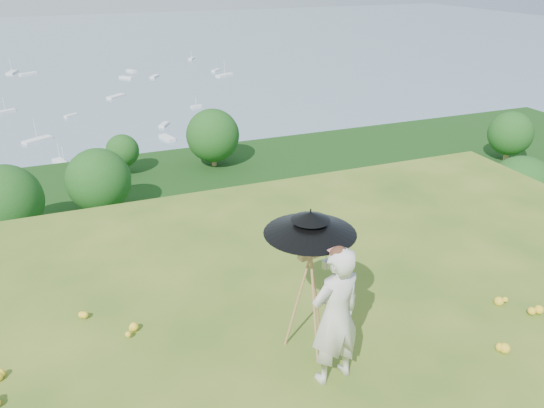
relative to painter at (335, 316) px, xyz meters
name	(u,v)px	position (x,y,z in m)	size (l,w,h in m)	color
forest_slope	(145,372)	(0.36, 34.16, -29.90)	(140.00, 56.00, 22.00)	#14360E
shoreline_tier	(108,241)	(0.36, 74.16, -36.90)	(170.00, 28.00, 8.00)	gray
bay_water	(66,61)	(0.36, 239.16, -34.90)	(700.00, 700.00, 0.00)	slate
slope_trees	(127,234)	(0.36, 34.16, -15.90)	(110.00, 50.00, 6.00)	#194715
harbor_town	(102,204)	(0.36, 74.16, -30.40)	(110.00, 22.00, 5.00)	silver
moored_boats	(30,107)	(-12.14, 160.16, -34.55)	(140.00, 140.00, 0.70)	white
wildflowers	(384,398)	(0.36, -0.59, -0.84)	(10.00, 10.50, 0.12)	yellow
painter	(335,316)	(0.00, 0.00, 0.00)	(0.66, 0.43, 1.81)	silver
field_easel	(309,293)	(-0.04, 0.61, -0.05)	(0.64, 0.64, 1.70)	#A16D43
sun_umbrella	(310,232)	(-0.05, 0.64, 0.79)	(1.12, 1.12, 0.60)	black
painter_cap	(339,252)	(0.00, 0.00, 0.85)	(0.21, 0.25, 0.10)	#D17276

